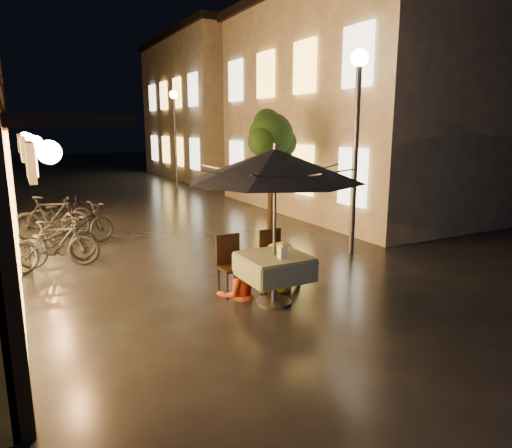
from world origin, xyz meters
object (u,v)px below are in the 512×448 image
bicycle_0 (53,243)px  person_orange (238,253)px  streetlamp_near (357,116)px  table_lantern (282,250)px  cafe_table (274,267)px  person_yellow (280,243)px  patio_umbrella (275,165)px

bicycle_0 → person_orange: bearing=-164.8°
streetlamp_near → table_lantern: bearing=-146.4°
cafe_table → bicycle_0: 4.60m
person_yellow → bicycle_0: size_ratio=0.86×
person_yellow → table_lantern: bearing=56.6°
streetlamp_near → bicycle_0: size_ratio=2.27×
table_lantern → person_yellow: bearing=61.0°
patio_umbrella → bicycle_0: patio_umbrella is taller
patio_umbrella → person_orange: size_ratio=1.84×
patio_umbrella → person_orange: (-0.38, 0.51, -1.42)m
streetlamp_near → table_lantern: 4.05m
patio_umbrella → table_lantern: (0.00, -0.23, -1.23)m
cafe_table → table_lantern: (0.00, -0.23, 0.33)m
cafe_table → table_lantern: bearing=-90.0°
person_orange → table_lantern: bearing=121.6°
streetlamp_near → cafe_table: size_ratio=4.27×
streetlamp_near → bicycle_0: 6.56m
person_orange → bicycle_0: (-2.49, 3.09, -0.23)m
cafe_table → bicycle_0: (-2.86, 3.60, -0.10)m
table_lantern → person_orange: 0.86m
person_yellow → patio_umbrella: bearing=46.8°
cafe_table → person_orange: size_ratio=0.68×
streetlamp_near → bicycle_0: streetlamp_near is taller
person_orange → bicycle_0: 3.97m
table_lantern → person_yellow: person_yellow is taller
person_yellow → bicycle_0: person_yellow is taller
cafe_table → table_lantern: size_ratio=3.96×
patio_umbrella → bicycle_0: 4.89m
streetlamp_near → cafe_table: (-2.93, -1.71, -2.33)m
cafe_table → person_orange: (-0.38, 0.51, 0.14)m
person_yellow → bicycle_0: (-3.28, 3.09, -0.31)m
table_lantern → streetlamp_near: bearing=33.6°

